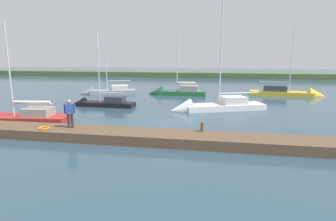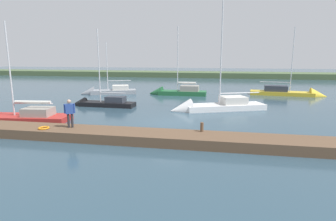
{
  "view_description": "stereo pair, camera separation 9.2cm",
  "coord_description": "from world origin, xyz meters",
  "px_view_note": "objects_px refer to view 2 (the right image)",
  "views": [
    {
      "loc": [
        -3.61,
        20.4,
        4.97
      ],
      "look_at": [
        0.0,
        0.88,
        1.09
      ],
      "focal_mm": 29.76,
      "sensor_mm": 36.0,
      "label": 1
    },
    {
      "loc": [
        -3.7,
        20.39,
        4.97
      ],
      "look_at": [
        0.0,
        0.88,
        1.09
      ],
      "focal_mm": 29.76,
      "sensor_mm": 36.0,
      "label": 2
    }
  ],
  "objects_px": {
    "sailboat_behind_pier": "(106,93)",
    "mooring_post_near": "(202,127)",
    "life_ring_buoy": "(44,128)",
    "sailboat_far_right": "(211,108)",
    "person_on_dock": "(70,111)",
    "sailboat_mid_channel": "(7,119)",
    "sailboat_far_left": "(100,105)",
    "sailboat_outer_mooring": "(292,94)",
    "sailboat_near_dock": "(174,93)"
  },
  "relations": [
    {
      "from": "sailboat_near_dock",
      "to": "sailboat_outer_mooring",
      "type": "xyz_separation_m",
      "value": [
        -15.0,
        -2.17,
        -0.1
      ]
    },
    {
      "from": "mooring_post_near",
      "to": "sailboat_far_left",
      "type": "xyz_separation_m",
      "value": [
        11.01,
        -9.98,
        -0.72
      ]
    },
    {
      "from": "sailboat_far_right",
      "to": "sailboat_outer_mooring",
      "type": "bearing_deg",
      "value": -151.76
    },
    {
      "from": "life_ring_buoy",
      "to": "sailboat_far_left",
      "type": "distance_m",
      "value": 11.27
    },
    {
      "from": "person_on_dock",
      "to": "sailboat_far_right",
      "type": "bearing_deg",
      "value": 114.84
    },
    {
      "from": "sailboat_far_left",
      "to": "person_on_dock",
      "type": "xyz_separation_m",
      "value": [
        -2.88,
        10.56,
        1.48
      ]
    },
    {
      "from": "sailboat_outer_mooring",
      "to": "mooring_post_near",
      "type": "bearing_deg",
      "value": -107.76
    },
    {
      "from": "sailboat_near_dock",
      "to": "sailboat_mid_channel",
      "type": "height_order",
      "value": "sailboat_near_dock"
    },
    {
      "from": "sailboat_outer_mooring",
      "to": "sailboat_mid_channel",
      "type": "xyz_separation_m",
      "value": [
        25.47,
        19.25,
        0.0
      ]
    },
    {
      "from": "life_ring_buoy",
      "to": "sailboat_far_right",
      "type": "relative_size",
      "value": 0.06
    },
    {
      "from": "life_ring_buoy",
      "to": "sailboat_outer_mooring",
      "type": "distance_m",
      "value": 30.21
    },
    {
      "from": "sailboat_far_left",
      "to": "sailboat_far_right",
      "type": "bearing_deg",
      "value": -178.62
    },
    {
      "from": "sailboat_near_dock",
      "to": "person_on_dock",
      "type": "height_order",
      "value": "sailboat_near_dock"
    },
    {
      "from": "sailboat_mid_channel",
      "to": "person_on_dock",
      "type": "xyz_separation_m",
      "value": [
        -7.28,
        3.1,
        1.46
      ]
    },
    {
      "from": "sailboat_near_dock",
      "to": "life_ring_buoy",
      "type": "bearing_deg",
      "value": 77.63
    },
    {
      "from": "life_ring_buoy",
      "to": "sailboat_near_dock",
      "type": "bearing_deg",
      "value": -102.62
    },
    {
      "from": "person_on_dock",
      "to": "life_ring_buoy",
      "type": "bearing_deg",
      "value": -94.15
    },
    {
      "from": "life_ring_buoy",
      "to": "sailboat_far_right",
      "type": "height_order",
      "value": "sailboat_far_right"
    },
    {
      "from": "sailboat_outer_mooring",
      "to": "sailboat_behind_pier",
      "type": "distance_m",
      "value": 24.34
    },
    {
      "from": "mooring_post_near",
      "to": "sailboat_far_left",
      "type": "distance_m",
      "value": 14.88
    },
    {
      "from": "sailboat_behind_pier",
      "to": "mooring_post_near",
      "type": "bearing_deg",
      "value": 106.28
    },
    {
      "from": "mooring_post_near",
      "to": "sailboat_near_dock",
      "type": "height_order",
      "value": "sailboat_near_dock"
    },
    {
      "from": "sailboat_far_left",
      "to": "sailboat_behind_pier",
      "type": "height_order",
      "value": "sailboat_far_left"
    },
    {
      "from": "mooring_post_near",
      "to": "sailboat_behind_pier",
      "type": "height_order",
      "value": "sailboat_behind_pier"
    },
    {
      "from": "life_ring_buoy",
      "to": "sailboat_behind_pier",
      "type": "relative_size",
      "value": 0.09
    },
    {
      "from": "mooring_post_near",
      "to": "person_on_dock",
      "type": "bearing_deg",
      "value": 4.11
    },
    {
      "from": "sailboat_near_dock",
      "to": "sailboat_outer_mooring",
      "type": "distance_m",
      "value": 15.16
    },
    {
      "from": "sailboat_outer_mooring",
      "to": "life_ring_buoy",
      "type": "bearing_deg",
      "value": -123.53
    },
    {
      "from": "sailboat_far_left",
      "to": "life_ring_buoy",
      "type": "bearing_deg",
      "value": 99.19
    },
    {
      "from": "sailboat_mid_channel",
      "to": "sailboat_near_dock",
      "type": "bearing_deg",
      "value": -128.52
    },
    {
      "from": "sailboat_near_dock",
      "to": "person_on_dock",
      "type": "xyz_separation_m",
      "value": [
        3.19,
        20.17,
        1.36
      ]
    },
    {
      "from": "sailboat_far_right",
      "to": "person_on_dock",
      "type": "bearing_deg",
      "value": 29.27
    },
    {
      "from": "mooring_post_near",
      "to": "sailboat_outer_mooring",
      "type": "xyz_separation_m",
      "value": [
        -10.06,
        -21.76,
        -0.71
      ]
    },
    {
      "from": "sailboat_outer_mooring",
      "to": "sailboat_behind_pier",
      "type": "bearing_deg",
      "value": -165.82
    },
    {
      "from": "sailboat_behind_pier",
      "to": "person_on_dock",
      "type": "bearing_deg",
      "value": 86.48
    },
    {
      "from": "sailboat_outer_mooring",
      "to": "person_on_dock",
      "type": "xyz_separation_m",
      "value": [
        18.19,
        22.34,
        1.47
      ]
    },
    {
      "from": "sailboat_far_right",
      "to": "person_on_dock",
      "type": "xyz_separation_m",
      "value": [
        8.35,
        10.45,
        1.44
      ]
    },
    {
      "from": "sailboat_outer_mooring",
      "to": "sailboat_far_right",
      "type": "height_order",
      "value": "sailboat_far_right"
    },
    {
      "from": "sailboat_near_dock",
      "to": "mooring_post_near",
      "type": "bearing_deg",
      "value": 104.41
    },
    {
      "from": "sailboat_far_right",
      "to": "life_ring_buoy",
      "type": "bearing_deg",
      "value": 26.3
    },
    {
      "from": "mooring_post_near",
      "to": "sailboat_mid_channel",
      "type": "xyz_separation_m",
      "value": [
        15.41,
        -2.51,
        -0.71
      ]
    },
    {
      "from": "sailboat_far_right",
      "to": "sailboat_far_left",
      "type": "bearing_deg",
      "value": -22.68
    },
    {
      "from": "sailboat_outer_mooring",
      "to": "sailboat_behind_pier",
      "type": "relative_size",
      "value": 1.24
    },
    {
      "from": "sailboat_far_left",
      "to": "sailboat_outer_mooring",
      "type": "bearing_deg",
      "value": -148.86
    },
    {
      "from": "sailboat_near_dock",
      "to": "sailboat_behind_pier",
      "type": "relative_size",
      "value": 1.23
    },
    {
      "from": "sailboat_behind_pier",
      "to": "sailboat_near_dock",
      "type": "bearing_deg",
      "value": 164.61
    },
    {
      "from": "mooring_post_near",
      "to": "sailboat_behind_pier",
      "type": "xyz_separation_m",
      "value": [
        14.1,
        -18.74,
        -0.69
      ]
    },
    {
      "from": "life_ring_buoy",
      "to": "sailboat_mid_channel",
      "type": "distance_m",
      "value": 6.91
    },
    {
      "from": "life_ring_buoy",
      "to": "sailboat_outer_mooring",
      "type": "height_order",
      "value": "sailboat_outer_mooring"
    },
    {
      "from": "life_ring_buoy",
      "to": "sailboat_mid_channel",
      "type": "xyz_separation_m",
      "value": [
        5.82,
        -3.7,
        -0.48
      ]
    }
  ]
}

